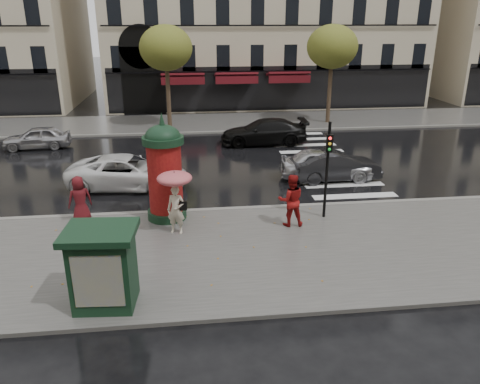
{
  "coord_description": "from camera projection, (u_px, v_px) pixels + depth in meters",
  "views": [
    {
      "loc": [
        -0.95,
        -13.62,
        7.05
      ],
      "look_at": [
        0.84,
        1.5,
        1.34
      ],
      "focal_mm": 35.0,
      "sensor_mm": 36.0,
      "label": 1
    }
  ],
  "objects": [
    {
      "name": "near_sidewalk",
      "position": [
        221.0,
        253.0,
        14.76
      ],
      "size": [
        90.0,
        7.0,
        0.12
      ],
      "primitive_type": "cube",
      "color": "#474744",
      "rests_on": "ground"
    },
    {
      "name": "car_white",
      "position": [
        128.0,
        172.0,
        20.38
      ],
      "size": [
        5.39,
        3.01,
        1.43
      ],
      "primitive_type": "imported",
      "rotation": [
        0.0,
        0.0,
        1.44
      ],
      "color": "white",
      "rests_on": "ground"
    },
    {
      "name": "car_far_silver",
      "position": [
        37.0,
        138.0,
        26.54
      ],
      "size": [
        3.81,
        1.83,
        1.26
      ],
      "primitive_type": "imported",
      "rotation": [
        0.0,
        0.0,
        -1.47
      ],
      "color": "#A1A0A4",
      "rests_on": "ground"
    },
    {
      "name": "tree_far_left",
      "position": [
        166.0,
        48.0,
        29.95
      ],
      "size": [
        3.4,
        3.4,
        6.64
      ],
      "color": "#38281C",
      "rests_on": "ground"
    },
    {
      "name": "far_sidewalk",
      "position": [
        199.0,
        123.0,
        32.89
      ],
      "size": [
        90.0,
        6.0,
        0.12
      ],
      "primitive_type": "cube",
      "color": "#474744",
      "rests_on": "ground"
    },
    {
      "name": "newsstand",
      "position": [
        103.0,
        266.0,
        11.69
      ],
      "size": [
        1.85,
        1.6,
        2.11
      ],
      "color": "black",
      "rests_on": "near_sidewalk"
    },
    {
      "name": "zebra_crossing",
      "position": [
        318.0,
        158.0,
        24.83
      ],
      "size": [
        3.6,
        11.75,
        0.01
      ],
      "primitive_type": "cube",
      "color": "silver",
      "rests_on": "ground"
    },
    {
      "name": "morris_column",
      "position": [
        165.0,
        169.0,
        16.59
      ],
      "size": [
        1.45,
        1.45,
        3.91
      ],
      "color": "black",
      "rests_on": "near_sidewalk"
    },
    {
      "name": "woman_red",
      "position": [
        291.0,
        200.0,
        16.31
      ],
      "size": [
        0.95,
        0.76,
        1.88
      ],
      "primitive_type": "imported",
      "rotation": [
        0.0,
        0.0,
        3.09
      ],
      "color": "maroon",
      "rests_on": "near_sidewalk"
    },
    {
      "name": "traffic_light",
      "position": [
        328.0,
        161.0,
        16.5
      ],
      "size": [
        0.25,
        0.34,
        3.56
      ],
      "color": "black",
      "rests_on": "near_sidewalk"
    },
    {
      "name": "near_kerb",
      "position": [
        214.0,
        210.0,
        18.01
      ],
      "size": [
        90.0,
        0.25,
        0.14
      ],
      "primitive_type": "cube",
      "color": "slate",
      "rests_on": "ground"
    },
    {
      "name": "ground",
      "position": [
        220.0,
        248.0,
        15.25
      ],
      "size": [
        160.0,
        160.0,
        0.0
      ],
      "primitive_type": "plane",
      "color": "black",
      "rests_on": "ground"
    },
    {
      "name": "car_silver",
      "position": [
        326.0,
        164.0,
        21.48
      ],
      "size": [
        4.39,
        2.1,
        1.45
      ],
      "primitive_type": "imported",
      "rotation": [
        0.0,
        0.0,
        1.48
      ],
      "color": "silver",
      "rests_on": "ground"
    },
    {
      "name": "woman_umbrella",
      "position": [
        175.0,
        192.0,
        15.52
      ],
      "size": [
        1.17,
        1.17,
        2.24
      ],
      "color": "beige",
      "rests_on": "near_sidewalk"
    },
    {
      "name": "man_burgundy",
      "position": [
        80.0,
        199.0,
        16.61
      ],
      "size": [
        0.98,
        0.82,
        1.71
      ],
      "primitive_type": "imported",
      "rotation": [
        0.0,
        0.0,
        3.54
      ],
      "color": "#521015",
      "rests_on": "near_sidewalk"
    },
    {
      "name": "tree_far_right",
      "position": [
        332.0,
        47.0,
        31.16
      ],
      "size": [
        3.4,
        3.4,
        6.64
      ],
      "color": "#38281C",
      "rests_on": "ground"
    },
    {
      "name": "car_darkgrey",
      "position": [
        336.0,
        166.0,
        21.35
      ],
      "size": [
        4.13,
        1.65,
        1.34
      ],
      "primitive_type": "imported",
      "rotation": [
        0.0,
        0.0,
        1.63
      ],
      "color": "black",
      "rests_on": "ground"
    },
    {
      "name": "car_black",
      "position": [
        264.0,
        132.0,
        27.43
      ],
      "size": [
        5.08,
        2.14,
        1.46
      ],
      "primitive_type": "imported",
      "rotation": [
        0.0,
        0.0,
        -1.59
      ],
      "color": "black",
      "rests_on": "ground"
    },
    {
      "name": "far_kerb",
      "position": [
        201.0,
        133.0,
        30.1
      ],
      "size": [
        90.0,
        0.25,
        0.14
      ],
      "primitive_type": "cube",
      "color": "slate",
      "rests_on": "ground"
    }
  ]
}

